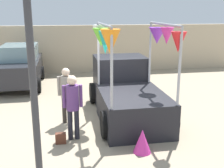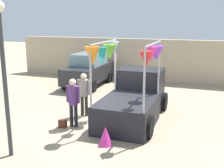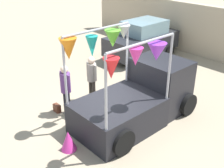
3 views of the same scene
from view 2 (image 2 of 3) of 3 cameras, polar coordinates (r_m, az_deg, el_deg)
name	(u,v)px [view 2 (image 2 of 3)]	position (r m, az deg, el deg)	size (l,w,h in m)	color
ground_plane	(107,122)	(10.74, -1.03, -7.69)	(60.00, 60.00, 0.00)	gray
vendor_truck	(134,96)	(10.97, 4.54, -2.43)	(2.45, 4.08, 3.05)	black
parked_car	(89,70)	(16.30, -4.80, 2.94)	(1.88, 4.00, 1.88)	#26262B
person_customer	(73,98)	(10.05, -7.91, -2.83)	(0.53, 0.34, 1.77)	black
person_vendor	(84,90)	(11.16, -5.73, -1.29)	(0.53, 0.34, 1.73)	#2D2823
handbag	(63,124)	(10.34, -10.00, -7.92)	(0.28, 0.16, 0.28)	#592D1E
street_lamp	(3,60)	(8.00, -21.30, 4.65)	(0.32, 0.32, 4.29)	#333338
brick_boundary_wall	(150,60)	(17.64, 7.74, 4.82)	(18.00, 0.36, 2.60)	tan
folded_kite_bundle_magenta	(105,136)	(8.78, -1.35, -10.50)	(0.44, 0.44, 0.60)	#D83399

